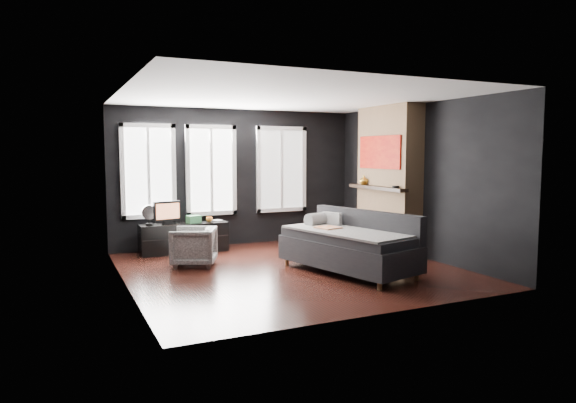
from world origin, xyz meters
name	(u,v)px	position (x,y,z in m)	size (l,w,h in m)	color
floor	(290,269)	(0.00, 0.00, 0.00)	(5.00, 5.00, 0.00)	black
ceiling	(290,97)	(0.00, 0.00, 2.70)	(5.00, 5.00, 0.00)	white
wall_back	(237,177)	(0.00, 2.50, 1.35)	(5.00, 0.02, 2.70)	black
wall_left	(124,189)	(-2.50, 0.00, 1.35)	(0.02, 5.00, 2.70)	black
wall_right	(418,181)	(2.50, 0.00, 1.35)	(0.02, 5.00, 2.70)	black
windows	(216,125)	(-0.45, 2.46, 2.38)	(4.00, 0.16, 1.76)	white
fireplace	(389,179)	(2.30, 0.60, 1.35)	(0.70, 1.62, 2.70)	#93724C
sofa	(348,242)	(0.72, -0.56, 0.47)	(1.10, 2.20, 0.95)	black
stripe_pillow	(332,223)	(0.80, 0.08, 0.68)	(0.08, 0.36, 0.36)	gray
armchair	(194,245)	(-1.32, 0.90, 0.35)	(0.68, 0.63, 0.70)	silver
media_console	(184,238)	(-1.20, 2.10, 0.27)	(1.60, 0.50, 0.55)	black
monitor	(167,211)	(-1.50, 2.08, 0.78)	(0.53, 0.11, 0.47)	black
desk_fan	(149,215)	(-1.82, 2.07, 0.74)	(0.26, 0.26, 0.37)	gray
mug	(209,219)	(-0.72, 2.04, 0.61)	(0.12, 0.10, 0.12)	orange
book	(214,216)	(-0.62, 2.11, 0.65)	(0.15, 0.02, 0.21)	#B5AB8D
storage_box	(194,219)	(-1.02, 2.05, 0.62)	(0.24, 0.16, 0.13)	#367C49
mantel_vase	(364,180)	(2.05, 1.05, 1.32)	(0.18, 0.19, 0.18)	gold
mantel_clock	(396,187)	(2.05, 0.05, 1.25)	(0.12, 0.12, 0.04)	black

